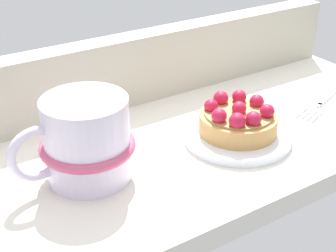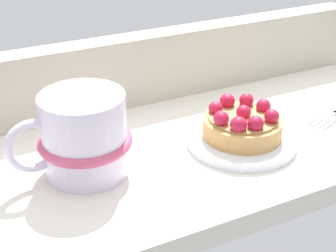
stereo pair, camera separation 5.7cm
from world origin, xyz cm
name	(u,v)px [view 2 (the right image)]	position (x,y,z in cm)	size (l,w,h in cm)	color
ground_plane	(182,152)	(0.00, 0.00, -1.39)	(74.15, 30.68, 2.77)	silver
window_rail_back	(137,69)	(0.00, 13.52, 4.85)	(72.67, 3.64, 9.70)	#B2AD99
dessert_plate	(241,140)	(6.42, -3.41, 0.53)	(13.41, 13.41, 1.14)	silver
raspberry_tart	(242,123)	(6.38, -3.42, 2.79)	(9.60, 9.60, 4.17)	tan
coffee_mug	(83,136)	(-12.65, -0.84, 4.58)	(13.80, 10.36, 9.36)	silver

